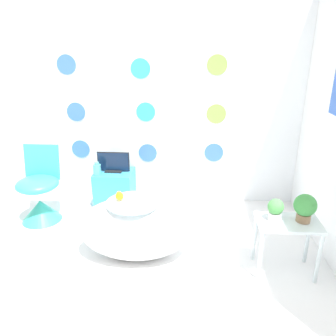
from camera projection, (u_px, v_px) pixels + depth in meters
ground_plane at (102, 324)px, 2.32m from camera, size 12.00×12.00×0.00m
wall_back_dotted at (144, 97)px, 3.90m from camera, size 4.71×0.05×2.60m
bathtub at (134, 228)px, 3.01m from camera, size 1.02×0.59×0.57m
rubber_duck at (119, 196)px, 2.90m from camera, size 0.07×0.08×0.09m
chair at (40, 197)px, 3.66m from camera, size 0.46×0.46×0.84m
tv_cabinet at (115, 188)px, 4.06m from camera, size 0.46×0.40×0.43m
tv at (113, 163)px, 3.96m from camera, size 0.39×0.12×0.25m
vase at (97, 169)px, 3.86m from camera, size 0.09×0.09×0.16m
side_table at (287, 231)px, 2.76m from camera, size 0.52×0.33×0.49m
potted_plant_left at (275, 209)px, 2.72m from camera, size 0.13×0.13×0.19m
potted_plant_right at (305, 207)px, 2.68m from camera, size 0.18×0.18×0.24m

